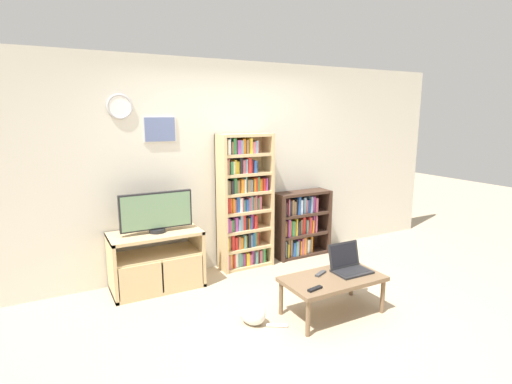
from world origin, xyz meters
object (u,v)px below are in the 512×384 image
(bookshelf_short, at_px, (299,224))
(remote_near_laptop, at_px, (321,274))
(tv_stand, at_px, (157,260))
(bookshelf_tall, at_px, (242,203))
(laptop, at_px, (349,264))
(television, at_px, (156,212))
(coffee_table, at_px, (333,281))
(cat, at_px, (252,313))
(remote_far_from_laptop, at_px, (315,289))

(bookshelf_short, relative_size, remote_near_laptop, 5.54)
(tv_stand, relative_size, bookshelf_tall, 0.58)
(laptop, bearing_deg, television, 140.13)
(coffee_table, height_order, cat, coffee_table)
(coffee_table, xyz_separation_m, laptop, (0.24, 0.05, 0.11))
(tv_stand, bearing_deg, bookshelf_short, 4.19)
(cat, bearing_deg, remote_far_from_laptop, -72.58)
(remote_far_from_laptop, bearing_deg, remote_near_laptop, -55.94)
(laptop, bearing_deg, tv_stand, 140.52)
(tv_stand, xyz_separation_m, television, (0.02, 0.00, 0.56))
(bookshelf_tall, relative_size, bookshelf_short, 1.89)
(coffee_table, bearing_deg, television, 133.81)
(bookshelf_tall, height_order, laptop, bookshelf_tall)
(bookshelf_tall, xyz_separation_m, remote_near_laptop, (0.15, -1.44, -0.44))
(remote_far_from_laptop, bearing_deg, cat, 43.25)
(coffee_table, height_order, laptop, laptop)
(tv_stand, height_order, remote_near_laptop, tv_stand)
(tv_stand, xyz_separation_m, remote_far_from_laptop, (1.04, -1.56, 0.06))
(remote_far_from_laptop, bearing_deg, bookshelf_tall, -14.44)
(bookshelf_short, relative_size, cat, 2.18)
(bookshelf_tall, bearing_deg, laptop, -72.94)
(bookshelf_tall, distance_m, coffee_table, 1.64)
(tv_stand, bearing_deg, coffee_table, -45.72)
(television, distance_m, laptop, 2.13)
(bookshelf_tall, relative_size, laptop, 4.59)
(tv_stand, relative_size, laptop, 2.68)
(cat, bearing_deg, coffee_table, -49.94)
(bookshelf_short, relative_size, coffee_table, 0.92)
(coffee_table, relative_size, cat, 2.38)
(television, distance_m, remote_far_from_laptop, 1.93)
(bookshelf_short, distance_m, laptop, 1.56)
(bookshelf_short, bearing_deg, television, -175.78)
(bookshelf_tall, distance_m, bookshelf_short, 0.96)
(television, bearing_deg, bookshelf_short, 4.22)
(cat, bearing_deg, laptop, -44.10)
(bookshelf_short, bearing_deg, coffee_table, -112.84)
(bookshelf_tall, height_order, coffee_table, bookshelf_tall)
(remote_near_laptop, bearing_deg, bookshelf_tall, -18.75)
(coffee_table, distance_m, remote_near_laptop, 0.14)
(laptop, relative_size, cat, 0.90)
(remote_near_laptop, height_order, remote_far_from_laptop, same)
(laptop, relative_size, remote_far_from_laptop, 2.26)
(remote_near_laptop, bearing_deg, cat, 58.86)
(television, height_order, laptop, television)
(tv_stand, bearing_deg, bookshelf_tall, 7.20)
(bookshelf_tall, bearing_deg, cat, -113.08)
(laptop, height_order, remote_near_laptop, laptop)
(bookshelf_short, bearing_deg, laptop, -105.34)
(coffee_table, distance_m, laptop, 0.27)
(tv_stand, xyz_separation_m, remote_near_laptop, (1.30, -1.30, 0.06))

